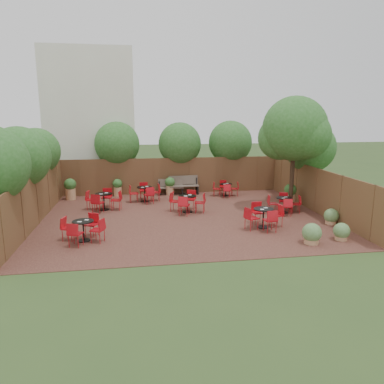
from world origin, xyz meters
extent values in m
plane|color=#354F23|center=(0.00, 0.00, 0.00)|extent=(80.00, 80.00, 0.00)
cube|color=#3A1C17|center=(0.00, 0.00, 0.01)|extent=(12.00, 10.00, 0.02)
cube|color=#55311F|center=(0.00, 5.00, 1.00)|extent=(12.00, 0.08, 2.00)
cube|color=#55311F|center=(-6.00, 0.00, 1.00)|extent=(0.08, 10.00, 2.00)
cube|color=#55311F|center=(6.00, 0.00, 1.00)|extent=(0.08, 10.00, 2.00)
cube|color=silver|center=(-4.50, 8.00, 4.00)|extent=(5.00, 4.00, 8.00)
sphere|color=#275C1E|center=(-6.60, 3.00, 2.66)|extent=(2.19, 2.19, 2.19)
sphere|color=#275C1E|center=(-6.50, 0.00, 2.72)|extent=(2.39, 2.39, 2.39)
sphere|color=#275C1E|center=(-3.00, 5.70, 2.74)|extent=(2.47, 2.47, 2.47)
sphere|color=#275C1E|center=(0.50, 5.60, 2.73)|extent=(2.42, 2.42, 2.42)
sphere|color=#275C1E|center=(3.50, 5.80, 2.76)|extent=(2.52, 2.52, 2.52)
sphere|color=#275C1E|center=(6.60, 2.00, 2.74)|extent=(2.47, 2.47, 2.47)
cylinder|color=black|center=(5.07, 0.59, 1.97)|extent=(0.24, 0.24, 3.90)
sphere|color=#275C1E|center=(5.07, 0.59, 3.73)|extent=(2.89, 2.89, 2.89)
sphere|color=#275C1E|center=(4.57, 0.99, 3.30)|extent=(2.02, 2.02, 2.02)
sphere|color=#275C1E|center=(5.47, 0.19, 3.46)|extent=(2.11, 2.11, 2.11)
cube|color=brown|center=(-0.14, 4.55, 0.42)|extent=(1.40, 0.49, 0.05)
cube|color=brown|center=(-0.14, 4.73, 0.66)|extent=(1.38, 0.18, 0.42)
cube|color=black|center=(-0.76, 4.55, 0.20)|extent=(0.08, 0.42, 0.37)
cube|color=black|center=(0.49, 4.55, 0.20)|extent=(0.08, 0.42, 0.37)
cube|color=brown|center=(0.58, 4.55, 0.49)|extent=(1.67, 0.58, 0.05)
cube|color=brown|center=(0.58, 4.77, 0.79)|extent=(1.65, 0.21, 0.50)
cube|color=black|center=(-0.17, 4.55, 0.24)|extent=(0.09, 0.50, 0.44)
cube|color=black|center=(1.32, 4.55, 0.24)|extent=(0.09, 0.50, 0.44)
cylinder|color=black|center=(2.82, -1.98, 0.04)|extent=(0.45, 0.45, 0.03)
cylinder|color=black|center=(2.82, -1.98, 0.40)|extent=(0.05, 0.05, 0.72)
cylinder|color=black|center=(2.82, -1.98, 0.77)|extent=(0.78, 0.78, 0.03)
cube|color=white|center=(2.94, -1.90, 0.79)|extent=(0.16, 0.12, 0.02)
cube|color=white|center=(2.71, -2.10, 0.79)|extent=(0.16, 0.12, 0.02)
cylinder|color=black|center=(-3.89, -2.48, 0.03)|extent=(0.43, 0.43, 0.03)
cylinder|color=black|center=(-3.89, -2.48, 0.38)|extent=(0.05, 0.05, 0.68)
cylinder|color=black|center=(-3.89, -2.48, 0.73)|extent=(0.74, 0.74, 0.03)
cube|color=white|center=(-3.77, -2.41, 0.75)|extent=(0.16, 0.14, 0.01)
cube|color=white|center=(-3.98, -2.60, 0.75)|extent=(0.16, 0.14, 0.01)
cylinder|color=black|center=(2.77, 3.80, 0.03)|extent=(0.39, 0.39, 0.03)
cylinder|color=black|center=(2.77, 3.80, 0.35)|extent=(0.04, 0.04, 0.62)
cylinder|color=black|center=(2.77, 3.80, 0.67)|extent=(0.67, 0.67, 0.03)
cube|color=white|center=(2.88, 3.87, 0.69)|extent=(0.13, 0.10, 0.01)
cube|color=white|center=(2.68, 3.69, 0.69)|extent=(0.13, 0.10, 0.01)
cylinder|color=black|center=(0.24, 0.76, 0.04)|extent=(0.45, 0.45, 0.03)
cylinder|color=black|center=(0.24, 0.76, 0.40)|extent=(0.05, 0.05, 0.72)
cylinder|color=black|center=(0.24, 0.76, 0.77)|extent=(0.78, 0.78, 0.03)
cube|color=white|center=(0.36, 0.84, 0.80)|extent=(0.17, 0.15, 0.02)
cube|color=white|center=(0.13, 0.64, 0.80)|extent=(0.17, 0.15, 0.02)
cylinder|color=black|center=(-1.61, 3.16, 0.04)|extent=(0.44, 0.44, 0.03)
cylinder|color=black|center=(-1.61, 3.16, 0.39)|extent=(0.05, 0.05, 0.71)
cylinder|color=black|center=(-1.61, 3.16, 0.76)|extent=(0.77, 0.77, 0.03)
cube|color=white|center=(-1.49, 3.24, 0.78)|extent=(0.16, 0.13, 0.02)
cube|color=white|center=(-1.71, 3.04, 0.78)|extent=(0.16, 0.13, 0.02)
cylinder|color=black|center=(-3.52, 1.77, 0.04)|extent=(0.46, 0.46, 0.03)
cylinder|color=black|center=(-3.52, 1.77, 0.40)|extent=(0.05, 0.05, 0.73)
cylinder|color=black|center=(-3.52, 1.77, 0.78)|extent=(0.79, 0.79, 0.03)
cube|color=white|center=(-3.39, 1.85, 0.80)|extent=(0.17, 0.14, 0.02)
cube|color=white|center=(-3.62, 1.64, 0.80)|extent=(0.17, 0.14, 0.02)
cylinder|color=black|center=(4.49, -0.01, 0.03)|extent=(0.41, 0.41, 0.03)
cylinder|color=black|center=(4.49, -0.01, 0.37)|extent=(0.05, 0.05, 0.66)
cylinder|color=black|center=(4.49, -0.01, 0.70)|extent=(0.71, 0.71, 0.03)
cube|color=white|center=(4.60, 0.06, 0.72)|extent=(0.15, 0.12, 0.01)
cube|color=white|center=(4.40, -0.13, 0.72)|extent=(0.15, 0.12, 0.01)
cylinder|color=tan|center=(-3.02, 4.70, 0.26)|extent=(0.42, 0.42, 0.49)
sphere|color=#275C1E|center=(-3.02, 4.70, 0.70)|extent=(0.51, 0.51, 0.51)
cylinder|color=tan|center=(-0.20, 4.49, 0.28)|extent=(0.45, 0.45, 0.51)
sphere|color=#275C1E|center=(-0.20, 4.49, 0.73)|extent=(0.54, 0.54, 0.54)
cylinder|color=tan|center=(-5.40, 4.19, 0.31)|extent=(0.50, 0.50, 0.58)
sphere|color=#275C1E|center=(-5.40, 4.19, 0.83)|extent=(0.61, 0.61, 0.61)
cylinder|color=tan|center=(5.32, 1.22, 0.30)|extent=(0.49, 0.49, 0.56)
sphere|color=#275C1E|center=(5.32, 1.22, 0.80)|extent=(0.58, 0.58, 0.58)
cylinder|color=tan|center=(5.04, -3.78, 0.12)|extent=(0.42, 0.42, 0.19)
sphere|color=#517B40|center=(5.04, -3.78, 0.35)|extent=(0.57, 0.57, 0.57)
cylinder|color=tan|center=(3.84, -3.96, 0.13)|extent=(0.48, 0.48, 0.22)
sphere|color=#517B40|center=(3.84, -3.96, 0.40)|extent=(0.66, 0.66, 0.66)
cylinder|color=tan|center=(5.69, -1.94, 0.12)|extent=(0.43, 0.43, 0.19)
sphere|color=#517B40|center=(5.69, -1.94, 0.36)|extent=(0.58, 0.58, 0.58)
camera|label=1|loc=(-2.03, -15.00, 4.33)|focal=34.04mm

